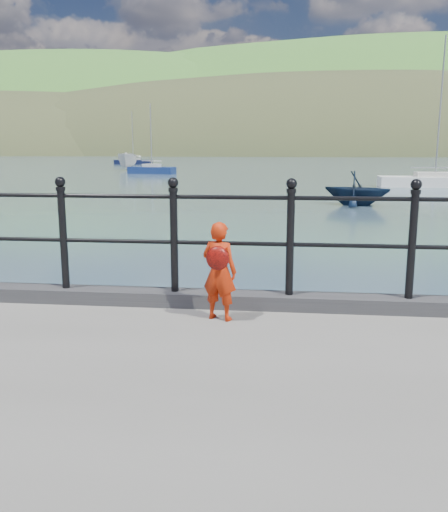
# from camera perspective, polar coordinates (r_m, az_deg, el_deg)

# --- Properties ---
(ground) EXTENTS (600.00, 600.00, 0.00)m
(ground) POSITION_cam_1_polar(r_m,az_deg,el_deg) (6.22, 0.89, -13.78)
(ground) COLOR #2D4251
(ground) RESTS_ON ground
(kerb) EXTENTS (60.00, 0.30, 0.15)m
(kerb) POSITION_cam_1_polar(r_m,az_deg,el_deg) (5.70, 0.77, -4.60)
(kerb) COLOR #28282B
(kerb) RESTS_ON quay
(railing) EXTENTS (18.11, 0.11, 1.20)m
(railing) POSITION_cam_1_polar(r_m,az_deg,el_deg) (5.54, 0.79, 2.86)
(railing) COLOR black
(railing) RESTS_ON kerb
(far_shore) EXTENTS (830.00, 200.00, 156.00)m
(far_shore) POSITION_cam_1_polar(r_m,az_deg,el_deg) (249.20, 15.31, 5.15)
(far_shore) COLOR #333A21
(far_shore) RESTS_ON ground
(child) EXTENTS (0.40, 0.35, 0.96)m
(child) POSITION_cam_1_polar(r_m,az_deg,el_deg) (5.18, -0.50, -1.51)
(child) COLOR red
(child) RESTS_ON quay
(launch_white) EXTENTS (2.82, 5.64, 2.09)m
(launch_white) POSITION_cam_1_polar(r_m,az_deg,el_deg) (66.03, -10.07, 9.80)
(launch_white) COLOR silver
(launch_white) RESTS_ON ground
(launch_navy) EXTENTS (3.78, 3.56, 1.59)m
(launch_navy) POSITION_cam_1_polar(r_m,az_deg,el_deg) (25.86, 13.82, 6.94)
(launch_navy) COLOR #0D1C32
(launch_navy) RESTS_ON ground
(sailboat_near) EXTENTS (7.40, 2.11, 9.98)m
(sailboat_near) POSITION_cam_1_polar(r_m,az_deg,el_deg) (39.83, 21.30, 7.28)
(sailboat_near) COLOR silver
(sailboat_near) RESTS_ON ground
(sailboat_left) EXTENTS (5.96, 2.06, 8.39)m
(sailboat_left) POSITION_cam_1_polar(r_m,az_deg,el_deg) (88.62, -9.52, 9.72)
(sailboat_left) COLOR black
(sailboat_left) RESTS_ON ground
(sailboat_port) EXTENTS (5.00, 2.44, 7.13)m
(sailboat_port) POSITION_cam_1_polar(r_m,az_deg,el_deg) (56.27, -7.60, 8.91)
(sailboat_port) COLOR navy
(sailboat_port) RESTS_ON ground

